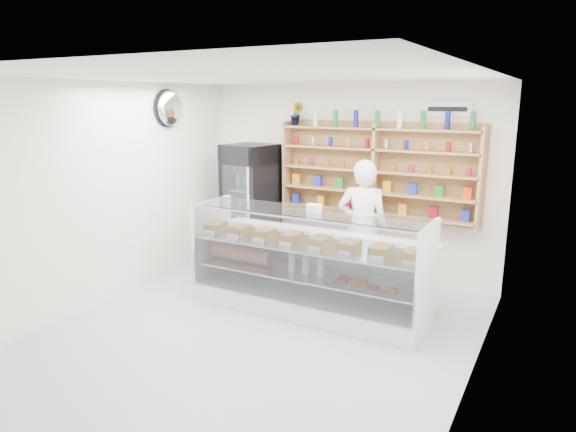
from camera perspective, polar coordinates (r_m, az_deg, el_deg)
The scene contains 8 objects.
room at distance 5.45m, azimuth -3.62°, elevation 0.37°, with size 5.00×5.00×5.00m.
display_counter at distance 6.39m, azimuth 2.26°, elevation -7.50°, with size 2.94×0.88×1.28m.
shop_worker at distance 6.84m, azimuth 8.27°, elevation -1.34°, with size 0.67×0.44×1.83m, color white.
drinks_cooler at distance 7.88m, azimuth -4.17°, elevation 1.02°, with size 0.78×0.76×1.92m.
wall_shelving at distance 7.29m, azimuth 9.70°, elevation 4.93°, with size 2.84×0.28×1.33m.
potted_plant at distance 7.73m, azimuth 0.97°, elevation 11.28°, with size 0.19×0.15×0.34m, color #1E6626.
security_mirror at distance 7.59m, azimuth -12.94°, elevation 11.59°, with size 0.15×0.50×0.50m, color silver.
wall_sign at distance 7.11m, azimuth 17.31°, elevation 11.28°, with size 0.62×0.03×0.20m, color white.
Camera 1 is at (2.87, -4.48, 2.58)m, focal length 32.00 mm.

